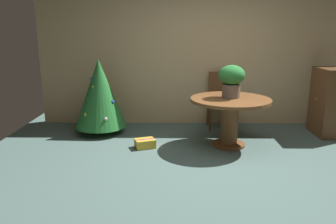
{
  "coord_description": "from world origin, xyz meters",
  "views": [
    {
      "loc": [
        -0.6,
        -3.84,
        1.69
      ],
      "look_at": [
        -0.66,
        0.5,
        0.62
      ],
      "focal_mm": 35.44,
      "sensor_mm": 36.0,
      "label": 1
    }
  ],
  "objects_px": {
    "round_dining_table": "(230,112)",
    "flower_vase": "(232,79)",
    "holiday_tree": "(100,93)",
    "wooden_chair_far": "(220,96)",
    "wooden_cabinet": "(330,102)",
    "gift_box_gold": "(145,143)"
  },
  "relations": [
    {
      "from": "round_dining_table",
      "to": "flower_vase",
      "type": "relative_size",
      "value": 2.45
    },
    {
      "from": "round_dining_table",
      "to": "holiday_tree",
      "type": "height_order",
      "value": "holiday_tree"
    },
    {
      "from": "wooden_chair_far",
      "to": "wooden_cabinet",
      "type": "height_order",
      "value": "wooden_cabinet"
    },
    {
      "from": "flower_vase",
      "to": "holiday_tree",
      "type": "xyz_separation_m",
      "value": [
        -2.07,
        0.57,
        -0.33
      ]
    },
    {
      "from": "gift_box_gold",
      "to": "round_dining_table",
      "type": "bearing_deg",
      "value": 4.72
    },
    {
      "from": "holiday_tree",
      "to": "gift_box_gold",
      "type": "height_order",
      "value": "holiday_tree"
    },
    {
      "from": "wooden_chair_far",
      "to": "gift_box_gold",
      "type": "distance_m",
      "value": 1.75
    },
    {
      "from": "gift_box_gold",
      "to": "flower_vase",
      "type": "bearing_deg",
      "value": 7.45
    },
    {
      "from": "flower_vase",
      "to": "round_dining_table",
      "type": "bearing_deg",
      "value": -101.02
    },
    {
      "from": "wooden_chair_far",
      "to": "holiday_tree",
      "type": "distance_m",
      "value": 2.09
    },
    {
      "from": "flower_vase",
      "to": "wooden_cabinet",
      "type": "bearing_deg",
      "value": 16.84
    },
    {
      "from": "flower_vase",
      "to": "gift_box_gold",
      "type": "height_order",
      "value": "flower_vase"
    },
    {
      "from": "holiday_tree",
      "to": "wooden_cabinet",
      "type": "height_order",
      "value": "holiday_tree"
    },
    {
      "from": "flower_vase",
      "to": "wooden_chair_far",
      "type": "xyz_separation_m",
      "value": [
        -0.01,
        0.96,
        -0.45
      ]
    },
    {
      "from": "round_dining_table",
      "to": "gift_box_gold",
      "type": "relative_size",
      "value": 3.46
    },
    {
      "from": "wooden_chair_far",
      "to": "gift_box_gold",
      "type": "xyz_separation_m",
      "value": [
        -1.25,
        -1.12,
        -0.49
      ]
    },
    {
      "from": "round_dining_table",
      "to": "wooden_cabinet",
      "type": "relative_size",
      "value": 1.06
    },
    {
      "from": "holiday_tree",
      "to": "gift_box_gold",
      "type": "bearing_deg",
      "value": -42.64
    },
    {
      "from": "flower_vase",
      "to": "gift_box_gold",
      "type": "distance_m",
      "value": 1.59
    },
    {
      "from": "flower_vase",
      "to": "wooden_cabinet",
      "type": "distance_m",
      "value": 1.86
    },
    {
      "from": "flower_vase",
      "to": "gift_box_gold",
      "type": "relative_size",
      "value": 1.41
    },
    {
      "from": "round_dining_table",
      "to": "wooden_cabinet",
      "type": "height_order",
      "value": "wooden_cabinet"
    }
  ]
}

